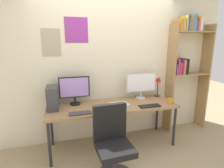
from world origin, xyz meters
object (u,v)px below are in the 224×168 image
monitor_left (74,89)px  keyboard_left (80,113)px  desk_lamp (158,82)px  keyboard_right (150,106)px  desk (113,108)px  office_chair (113,151)px  computer_mouse (106,108)px  bookshelf (187,60)px  coffee_mug (170,101)px  pc_tower (53,98)px  monitor_right (141,84)px  laptop_closed (119,104)px

monitor_left → keyboard_left: monitor_left is taller
desk_lamp → keyboard_left: (-1.53, -0.46, -0.27)m
desk_lamp → keyboard_right: (-0.41, -0.46, -0.27)m
desk → office_chair: bearing=-105.8°
keyboard_left → computer_mouse: (0.40, 0.09, 0.01)m
bookshelf → coffee_mug: size_ratio=21.34×
desk → pc_tower: bearing=174.0°
monitor_right → keyboard_left: bearing=-159.1°
keyboard_left → bookshelf: bearing=12.3°
office_chair → keyboard_left: (-0.35, 0.51, 0.35)m
keyboard_right → coffee_mug: 0.41m
pc_tower → computer_mouse: 0.84m
monitor_right → desk_lamp: bearing=2.2°
pc_tower → keyboard_left: bearing=-40.5°
monitor_left → laptop_closed: (0.70, -0.24, -0.26)m
computer_mouse → coffee_mug: 1.12m
pc_tower → desk_lamp: size_ratio=0.87×
desk → keyboard_right: 0.61m
keyboard_right → computer_mouse: bearing=173.0°
office_chair → pc_tower: (-0.74, 0.84, 0.52)m
coffee_mug → laptop_closed: bearing=170.0°
desk_lamp → coffee_mug: 0.47m
bookshelf → desk_lamp: bookshelf is taller
computer_mouse → desk_lamp: bearing=18.1°
monitor_left → keyboard_right: 1.27m
pc_tower → monitor_left: bearing=18.0°
monitor_right → coffee_mug: 0.58m
keyboard_left → keyboard_right: (1.12, 0.00, 0.00)m
pc_tower → keyboard_left: size_ratio=1.09×
desk_lamp → office_chair: bearing=-140.5°
office_chair → coffee_mug: 1.36m
desk → bookshelf: bookshelf is taller
monitor_right → bookshelf: bearing=1.1°
computer_mouse → office_chair: bearing=-94.9°
bookshelf → pc_tower: bearing=-177.0°
office_chair → monitor_left: 1.20m
computer_mouse → keyboard_right: bearing=-7.0°
laptop_closed → coffee_mug: (0.87, -0.15, 0.03)m
keyboard_left → pc_tower: bearing=139.5°
desk → bookshelf: bearing=8.4°
office_chair → laptop_closed: office_chair is taller
desk → coffee_mug: coffee_mug is taller
laptop_closed → coffee_mug: size_ratio=3.02×
monitor_left → monitor_right: bearing=0.0°
office_chair → monitor_right: monitor_right is taller
pc_tower → keyboard_left: pc_tower is taller
laptop_closed → bookshelf: bearing=7.8°
desk → laptop_closed: laptop_closed is taller
keyboard_right → laptop_closed: laptop_closed is taller
laptop_closed → keyboard_right: bearing=-25.7°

